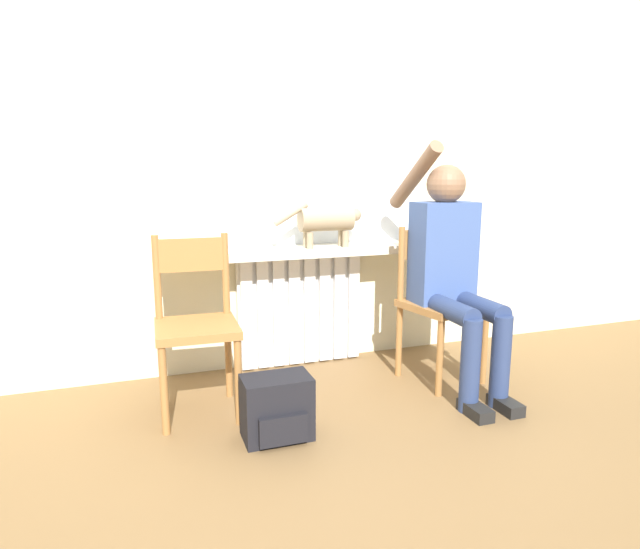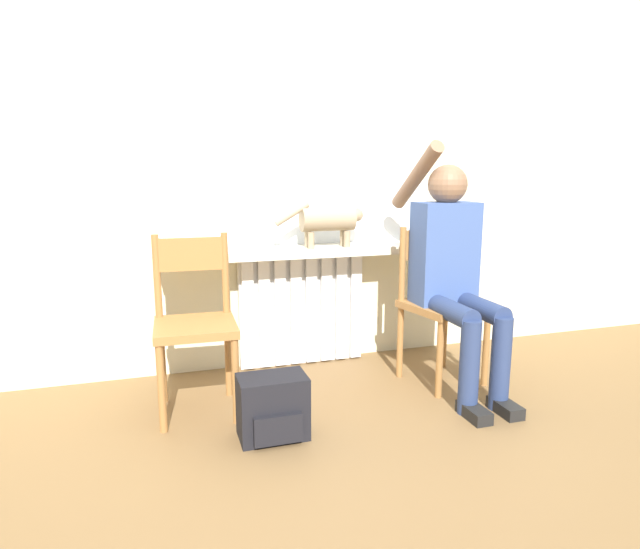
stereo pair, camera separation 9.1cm
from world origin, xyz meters
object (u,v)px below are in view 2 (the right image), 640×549
Objects in this scene: cat at (328,220)px; person at (453,265)px; chair_left at (195,321)px; backpack at (273,408)px; chair_right at (439,301)px.

person is at bearing -39.42° from cat.
chair_left is 1.40m from person.
cat reaches higher than backpack.
chair_right is 1.18m from backpack.
chair_left is 0.65× the size of person.
chair_right is at bearing -32.28° from cat.
backpack is at bearing -171.02° from chair_right.
person is 4.39× the size of backpack.
chair_left is at bearing 168.01° from chair_right.
chair_left is 1.64× the size of cat.
chair_right is 2.87× the size of backpack.
chair_left is 1.00× the size of chair_right.
chair_right is at bearing 20.93° from backpack.
chair_right is 1.64× the size of cat.
chair_right is at bearing 94.33° from person.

